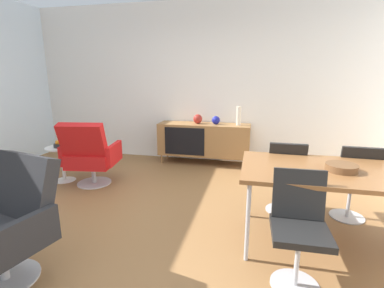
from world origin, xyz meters
The scene contains 15 objects.
ground_plane centered at (0.00, 0.00, 0.00)m, with size 8.32×8.32×0.00m, color olive.
wall_back centered at (0.00, 2.60, 1.40)m, with size 6.80×0.12×2.80m, color white.
sideboard centered at (0.12, 2.30, 0.44)m, with size 1.60×0.45×0.72m.
vase_cobalt centered at (0.33, 2.30, 0.79)m, with size 0.14×0.14×0.14m.
vase_sculptural_dark centered at (0.72, 2.30, 0.88)m, with size 0.08×0.08×0.32m.
vase_ceramic_small centered at (0.01, 2.30, 0.80)m, with size 0.16×0.16×0.16m.
dining_table centered at (1.70, 0.08, 0.70)m, with size 1.60×0.90×0.74m.
wooden_bowl_on_table centered at (1.74, 0.05, 0.77)m, with size 0.26×0.26×0.06m, color brown.
dining_chair_back_right centered at (2.05, 0.64, 0.47)m, with size 0.41×0.43×0.86m.
dining_chair_front_left centered at (1.35, -0.48, 0.47)m, with size 0.41×0.43×0.86m.
dining_chair_back_left centered at (1.35, 0.64, 0.47)m, with size 0.40×0.43×0.86m.
lounge_chair_red centered at (-1.25, 0.91, 0.47)m, with size 0.79×0.74×0.95m.
armchair_black_shell centered at (-0.80, -0.91, 0.47)m, with size 0.81×0.77×0.95m.
side_table_round centered at (-1.77, 0.99, 0.32)m, with size 0.44×0.44×0.52m.
fruit_bowl centered at (-1.77, 0.99, 0.56)m, with size 0.20×0.20×0.11m.
Camera 1 is at (0.99, -2.45, 1.53)m, focal length 26.09 mm.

